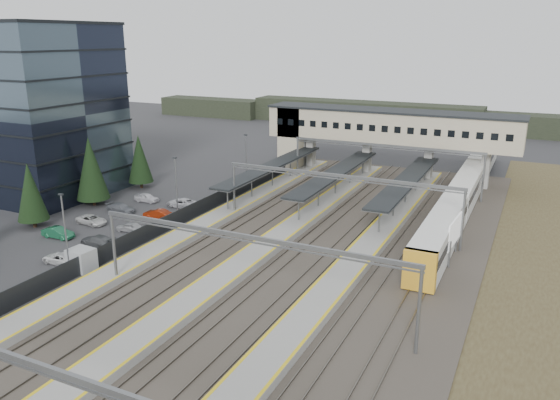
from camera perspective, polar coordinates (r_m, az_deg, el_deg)
The scene contains 14 objects.
ground at distance 58.69m, azimuth -9.96°, elevation -5.92°, with size 220.00×220.00×0.00m, color #2B2B2D.
office_building at distance 88.61m, azimuth -25.26°, elevation 8.58°, with size 24.30×18.30×24.30m.
conifer_row at distance 69.47m, azimuth -27.07°, elevation 0.26°, with size 4.42×49.82×9.50m.
car_park at distance 62.90m, azimuth -23.39°, elevation -4.93°, with size 10.59×44.70×1.29m.
lampposts at distance 62.91m, azimuth -15.46°, elevation -0.53°, with size 0.50×53.25×8.07m.
fence at distance 65.75m, azimuth -12.13°, elevation -2.60°, with size 0.08×90.00×2.00m.
relay_cabin_far at distance 57.88m, azimuth -20.02°, elevation -5.87°, with size 2.55×2.18×2.21m.
rail_corridor at distance 58.14m, azimuth 0.48°, elevation -5.56°, with size 34.00×90.00×0.92m.
canopies at distance 77.28m, azimuth 5.86°, elevation 2.86°, with size 23.10×30.00×3.28m.
footbridge at distance 90.29m, azimuth 9.64°, elevation 7.32°, with size 40.40×6.40×11.20m.
gantries at distance 53.44m, azimuth 2.16°, elevation -1.10°, with size 28.40×62.28×7.17m.
train at distance 79.76m, azimuth 18.88°, elevation 1.14°, with size 3.00×62.59×3.77m.
billboard at distance 58.56m, azimuth 17.77°, elevation -3.30°, with size 0.50×5.56×4.65m.
treeline_far at distance 137.62m, azimuth 22.05°, elevation 7.43°, with size 170.00×19.00×7.00m.
Camera 1 is at (32.14, -43.72, 22.36)m, focal length 35.00 mm.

